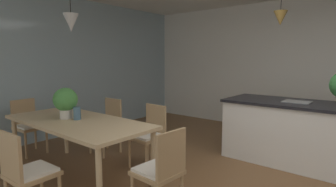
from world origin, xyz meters
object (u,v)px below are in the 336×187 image
chair_far_left (107,124)px  kitchen_island (307,134)px  chair_far_right (149,134)px  potted_plant_on_table (65,101)px  chair_kitchen_end (161,170)px  vase_on_dining_table (77,113)px  dining_table (77,125)px  chair_near_right (27,172)px  chair_window_end (28,124)px

chair_far_left → kitchen_island: size_ratio=0.38×
kitchen_island → chair_far_right: bearing=-139.5°
potted_plant_on_table → chair_kitchen_end: bearing=1.1°
potted_plant_on_table → vase_on_dining_table: (0.17, 0.06, -0.15)m
dining_table → chair_kitchen_end: bearing=-0.1°
chair_kitchen_end → vase_on_dining_table: vase_on_dining_table is taller
dining_table → potted_plant_on_table: size_ratio=5.15×
kitchen_island → potted_plant_on_table: potted_plant_on_table is taller
chair_far_right → chair_far_left: bearing=180.0°
dining_table → chair_near_right: chair_near_right is taller
chair_far_left → chair_window_end: bearing=-138.4°
chair_far_right → chair_near_right: same height
chair_far_right → kitchen_island: 2.23m
chair_near_right → chair_far_left: bearing=119.3°
chair_far_left → potted_plant_on_table: bearing=-72.4°
chair_kitchen_end → chair_window_end: size_ratio=1.00×
chair_kitchen_end → kitchen_island: kitchen_island is taller
kitchen_island → vase_on_dining_table: bearing=-134.1°
chair_window_end → chair_kitchen_end: bearing=0.0°
dining_table → chair_window_end: chair_window_end is taller
dining_table → chair_kitchen_end: (1.40, -0.00, -0.21)m
chair_kitchen_end → chair_window_end: same height
chair_far_left → vase_on_dining_table: bearing=-61.4°
chair_far_left → kitchen_island: bearing=28.8°
dining_table → chair_kitchen_end: size_ratio=2.37×
dining_table → chair_window_end: (-1.40, -0.00, -0.21)m
chair_far_left → potted_plant_on_table: 1.04m
chair_window_end → kitchen_island: 4.23m
dining_table → vase_on_dining_table: 0.15m
dining_table → potted_plant_on_table: bearing=-170.0°
chair_far_left → vase_on_dining_table: size_ratio=5.36×
dining_table → chair_far_left: (-0.46, 0.83, -0.21)m
chair_near_right → potted_plant_on_table: 1.15m
chair_far_right → vase_on_dining_table: 1.01m
chair_kitchen_end → chair_window_end: bearing=-180.0°
chair_far_left → kitchen_island: (2.63, 1.45, -0.01)m
chair_far_right → vase_on_dining_table: size_ratio=5.36×
chair_near_right → vase_on_dining_table: (-0.49, 0.85, 0.35)m
chair_kitchen_end → potted_plant_on_table: 1.67m
kitchen_island → potted_plant_on_table: 3.34m
kitchen_island → chair_kitchen_end: bearing=-108.5°
chair_window_end → vase_on_dining_table: vase_on_dining_table is taller
chair_window_end → kitchen_island: bearing=32.6°
chair_window_end → potted_plant_on_table: (1.21, -0.03, 0.50)m
kitchen_island → potted_plant_on_table: size_ratio=5.67×
dining_table → potted_plant_on_table: (-0.19, -0.03, 0.29)m
vase_on_dining_table → chair_window_end: bearing=-178.9°
chair_near_right → vase_on_dining_table: bearing=120.0°
dining_table → vase_on_dining_table: bearing=138.9°
chair_far_right → potted_plant_on_table: potted_plant_on_table is taller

